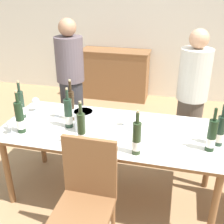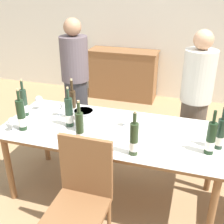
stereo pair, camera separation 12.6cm
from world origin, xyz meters
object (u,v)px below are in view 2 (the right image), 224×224
wine_glass_1 (126,117)px  wine_glass_2 (12,122)px  wine_bottle_7 (134,140)px  wine_bottle_3 (211,139)px  wine_bottle_4 (69,113)px  sideboard_cabinet (123,74)px  ice_bucket (84,119)px  person_host (76,87)px  person_guest_left (195,105)px  chair_near_front (82,193)px  wine_glass_0 (39,100)px  wine_bottle_0 (80,130)px  wine_bottle_1 (220,134)px  dining_table (112,136)px  wine_bottle_6 (73,105)px  wine_bottle_5 (21,116)px  wine_bottle_2 (24,103)px

wine_glass_1 → wine_glass_2: bearing=-157.5°
wine_bottle_7 → wine_glass_1: (-0.18, 0.45, -0.04)m
wine_glass_2 → wine_bottle_3: bearing=4.9°
wine_bottle_4 → wine_glass_2: (-0.46, -0.25, -0.04)m
wine_bottle_4 → sideboard_cabinet: bearing=94.0°
ice_bucket → person_host: person_host is taller
person_host → person_guest_left: person_host is taller
wine_glass_2 → chair_near_front: 0.96m
person_host → wine_glass_2: bearing=-97.7°
ice_bucket → wine_glass_0: ice_bucket is taller
person_guest_left → wine_glass_2: bearing=-147.1°
sideboard_cabinet → ice_bucket: ice_bucket is taller
wine_bottle_0 → wine_bottle_7: size_ratio=1.08×
wine_bottle_1 → wine_glass_2: bearing=-172.1°
dining_table → wine_bottle_6: size_ratio=4.98×
wine_bottle_6 → wine_bottle_3: bearing=-10.8°
sideboard_cabinet → wine_bottle_3: bearing=-62.1°
wine_bottle_4 → wine_bottle_6: 0.15m
ice_bucket → wine_bottle_5: (-0.54, -0.18, 0.04)m
wine_bottle_3 → wine_glass_2: wine_bottle_3 is taller
wine_bottle_3 → wine_bottle_7: bearing=-161.5°
wine_bottle_0 → chair_near_front: 0.49m
wine_bottle_3 → person_guest_left: size_ratio=0.24×
ice_bucket → chair_near_front: bearing=-70.1°
dining_table → wine_glass_1: size_ratio=16.00×
wine_glass_2 → person_guest_left: (1.57, 1.02, -0.05)m
wine_bottle_0 → wine_bottle_5: bearing=171.0°
person_host → chair_near_front: bearing=-65.1°
chair_near_front → person_host: 1.64m
wine_glass_0 → dining_table: bearing=-13.0°
wine_bottle_3 → wine_bottle_6: (-1.29, 0.25, 0.02)m
wine_bottle_6 → ice_bucket: bearing=-42.3°
wine_bottle_0 → ice_bucket: bearing=106.2°
wine_glass_1 → wine_bottle_7: bearing=-68.2°
wine_bottle_3 → wine_bottle_0: bearing=-169.1°
wine_bottle_0 → wine_bottle_6: (-0.26, 0.44, -0.00)m
person_host → wine_bottle_0: bearing=-64.5°
wine_bottle_4 → person_host: size_ratio=0.24×
wine_bottle_7 → chair_near_front: bearing=-132.6°
wine_bottle_1 → wine_glass_1: size_ratio=2.98×
wine_glass_1 → person_host: 1.07m
wine_bottle_1 → person_host: 1.85m
wine_bottle_0 → person_guest_left: (0.88, 1.07, -0.11)m
dining_table → wine_glass_2: (-0.86, -0.29, 0.16)m
wine_bottle_2 → wine_bottle_5: size_ratio=0.96×
sideboard_cabinet → wine_glass_2: (-0.27, -2.87, 0.40)m
wine_bottle_0 → wine_glass_1: bearing=58.6°
wine_bottle_2 → wine_bottle_5: (0.14, -0.27, 0.00)m
wine_bottle_5 → wine_bottle_7: size_ratio=1.06×
dining_table → wine_bottle_1: size_ratio=5.37×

